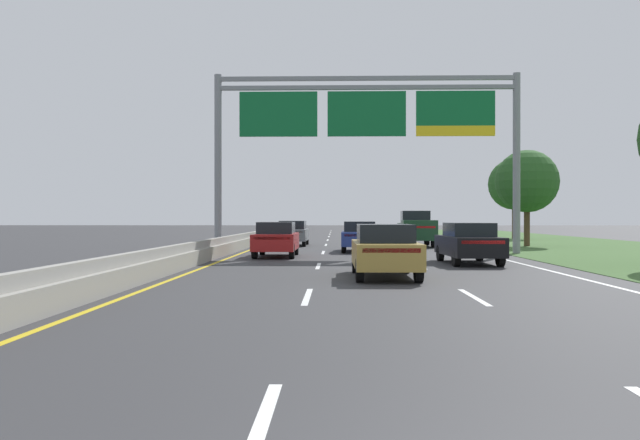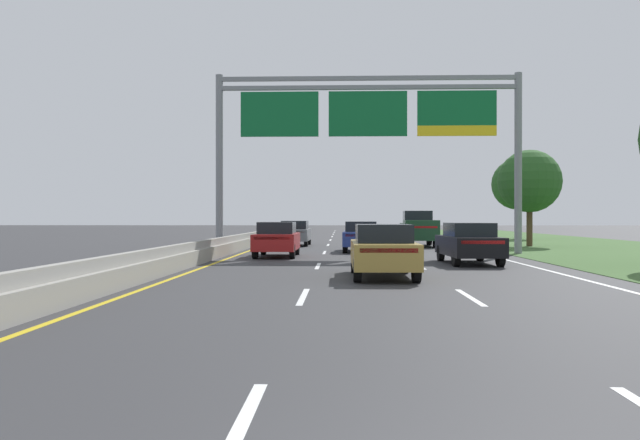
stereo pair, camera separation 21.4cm
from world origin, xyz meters
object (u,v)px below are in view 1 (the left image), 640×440
roadside_tree_far (514,184)px  pickup_truck_darkgreen (416,229)px  roadside_tree_mid (527,181)px  car_black_right_lane_sedan (469,242)px  car_grey_left_lane_sedan (293,233)px  overhead_sign_gantry (367,124)px  car_gold_centre_lane_sedan (385,250)px  car_red_left_lane_sedan (276,239)px  car_blue_centre_lane_sedan (359,236)px

roadside_tree_far → pickup_truck_darkgreen: bearing=-125.7°
pickup_truck_darkgreen → roadside_tree_mid: bearing=-90.9°
pickup_truck_darkgreen → car_black_right_lane_sedan: size_ratio=1.23×
car_grey_left_lane_sedan → roadside_tree_mid: roadside_tree_mid is taller
overhead_sign_gantry → car_gold_centre_lane_sedan: size_ratio=3.41×
car_grey_left_lane_sedan → roadside_tree_mid: size_ratio=0.74×
pickup_truck_darkgreen → car_red_left_lane_sedan: size_ratio=1.24×
car_grey_left_lane_sedan → car_blue_centre_lane_sedan: same height
car_black_right_lane_sedan → car_red_left_lane_sedan: same height
car_black_right_lane_sedan → car_blue_centre_lane_sedan: same height
car_gold_centre_lane_sedan → roadside_tree_mid: (10.33, 20.57, 3.18)m
car_black_right_lane_sedan → car_grey_left_lane_sedan: 17.50m
car_gold_centre_lane_sedan → roadside_tree_mid: 23.24m
car_blue_centre_lane_sedan → roadside_tree_far: (13.70, 20.33, 3.74)m
car_black_right_lane_sedan → car_blue_centre_lane_sedan: bearing=22.6°
pickup_truck_darkgreen → car_black_right_lane_sedan: 15.17m
pickup_truck_darkgreen → car_blue_centre_lane_sedan: (-3.79, -6.53, -0.26)m
car_grey_left_lane_sedan → roadside_tree_mid: (14.49, -0.79, 3.18)m
pickup_truck_darkgreen → car_red_left_lane_sedan: 13.48m
roadside_tree_mid → roadside_tree_far: (3.15, 14.10, 0.56)m
overhead_sign_gantry → roadside_tree_far: 26.02m
roadside_tree_mid → roadside_tree_far: size_ratio=0.89×
pickup_truck_darkgreen → car_red_left_lane_sedan: (-7.71, -11.05, -0.26)m
car_black_right_lane_sedan → car_grey_left_lane_sedan: (-7.82, 15.65, 0.00)m
car_grey_left_lane_sedan → roadside_tree_far: bearing=-52.3°
car_gold_centre_lane_sedan → car_red_left_lane_sedan: 10.66m
pickup_truck_darkgreen → car_gold_centre_lane_sedan: (-3.58, -20.88, -0.26)m
overhead_sign_gantry → pickup_truck_darkgreen: overhead_sign_gantry is taller
car_grey_left_lane_sedan → car_gold_centre_lane_sedan: 21.77m
car_red_left_lane_sedan → car_gold_centre_lane_sedan: bearing=-157.3°
car_red_left_lane_sedan → roadside_tree_mid: roadside_tree_mid is taller
overhead_sign_gantry → car_blue_centre_lane_sedan: 5.86m
roadside_tree_mid → roadside_tree_far: bearing=77.4°
car_grey_left_lane_sedan → roadside_tree_mid: 14.86m
car_black_right_lane_sedan → car_blue_centre_lane_sedan: size_ratio=1.00×
roadside_tree_far → car_gold_centre_lane_sedan: bearing=-111.3°
car_red_left_lane_sedan → roadside_tree_far: bearing=-35.5°
car_black_right_lane_sedan → car_blue_centre_lane_sedan: 9.46m
car_blue_centre_lane_sedan → car_red_left_lane_sedan: bearing=140.5°
overhead_sign_gantry → car_grey_left_lane_sedan: size_ratio=3.41×
car_black_right_lane_sedan → car_gold_centre_lane_sedan: 6.78m
car_black_right_lane_sedan → car_gold_centre_lane_sedan: bearing=145.8°
car_grey_left_lane_sedan → overhead_sign_gantry: bearing=-153.9°
pickup_truck_darkgreen → roadside_tree_mid: size_ratio=0.92×
car_gold_centre_lane_sedan → car_blue_centre_lane_sedan: bearing=0.5°
roadside_tree_mid → roadside_tree_far: 14.46m
pickup_truck_darkgreen → roadside_tree_far: roadside_tree_far is taller
car_grey_left_lane_sedan → car_gold_centre_lane_sedan: bearing=-168.2°
pickup_truck_darkgreen → car_blue_centre_lane_sedan: pickup_truck_darkgreen is taller
car_gold_centre_lane_sedan → pickup_truck_darkgreen: bearing=-10.1°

